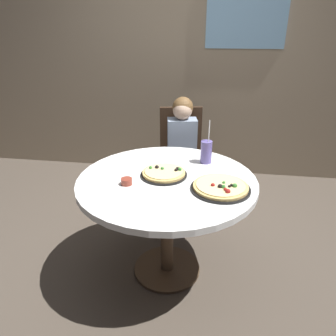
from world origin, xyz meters
name	(u,v)px	position (x,y,z in m)	size (l,w,h in m)	color
ground_plane	(167,269)	(0.00, 0.00, 0.00)	(8.00, 8.00, 0.00)	#4C4238
wall_with_window	(193,45)	(0.00, 1.85, 1.45)	(5.20, 0.14, 2.90)	gray
dining_table	(167,193)	(0.00, 0.00, 0.65)	(1.15, 1.15, 0.75)	white
chair_wooden	(181,152)	(-0.02, 1.02, 0.53)	(0.47, 0.47, 0.95)	#382619
diner_child	(182,164)	(0.01, 0.84, 0.48)	(0.32, 0.43, 1.08)	#3F4766
pizza_veggie	(164,173)	(-0.03, 0.04, 0.77)	(0.30, 0.30, 0.05)	black
pizza_cheese	(221,187)	(0.34, -0.10, 0.77)	(0.36, 0.36, 0.05)	black
soda_cup	(206,152)	(0.24, 0.29, 0.83)	(0.08, 0.08, 0.31)	#6659A5
sauce_bowl	(127,181)	(-0.23, -0.12, 0.77)	(0.07, 0.07, 0.04)	brown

